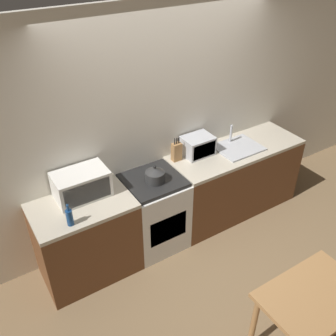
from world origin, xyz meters
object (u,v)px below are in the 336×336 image
at_px(stove_range, 154,212).
at_px(dining_table, 312,304).
at_px(microwave, 81,184).
at_px(bottle, 70,217).
at_px(kettle, 155,175).
at_px(toaster_oven, 198,146).

distance_m(stove_range, dining_table, 1.86).
xyz_separation_m(microwave, bottle, (-0.25, -0.33, -0.05)).
xyz_separation_m(kettle, dining_table, (0.41, -1.77, -0.37)).
bearing_deg(dining_table, toaster_oven, 81.89).
distance_m(bottle, dining_table, 2.15).
distance_m(stove_range, microwave, 0.94).
distance_m(kettle, toaster_oven, 0.72).
bearing_deg(stove_range, microwave, 170.31).
relative_size(bottle, dining_table, 0.26).
xyz_separation_m(bottle, dining_table, (1.38, -1.60, -0.37)).
height_order(bottle, dining_table, bottle).
xyz_separation_m(toaster_oven, dining_table, (-0.28, -1.97, -0.40)).
distance_m(stove_range, toaster_oven, 0.90).
xyz_separation_m(microwave, toaster_oven, (1.41, 0.03, -0.03)).
distance_m(stove_range, bottle, 1.13).
height_order(stove_range, microwave, microwave).
bearing_deg(microwave, stove_range, -9.69).
xyz_separation_m(bottle, toaster_oven, (1.66, 0.37, 0.02)).
bearing_deg(toaster_oven, microwave, -178.72).
bearing_deg(stove_range, toaster_oven, 12.72).
bearing_deg(microwave, bottle, -126.69).
relative_size(stove_range, microwave, 1.74).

